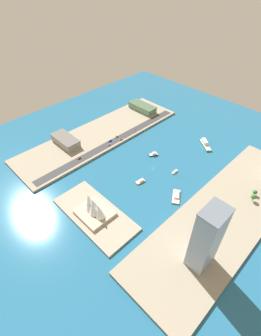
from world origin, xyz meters
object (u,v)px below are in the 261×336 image
Objects in this scene: sailboat_small_white at (175,172)px; pickup_red at (79,158)px; water_taxi_orange at (140,181)px; tower_tall_glass at (207,239)px; sedan_silver at (121,139)px; barge_flat_brown at (176,196)px; hatchback_blue at (110,141)px; carpark_squat_concrete at (66,140)px; traffic_light_waterfront at (136,131)px; ferry_green_doubledeck at (205,144)px; taxi_yellow_cab at (117,137)px; van_white at (109,145)px; terminal_long_green at (142,107)px; patrol_launch_navy at (154,154)px; opera_landmark at (94,208)px.

sailboat_small_white reaches higher than pickup_red.
water_taxi_orange is 108.45m from tower_tall_glass.
water_taxi_orange is at bearing 152.26° from sedan_silver.
barge_flat_brown is 42.34m from water_taxi_orange.
carpark_squat_concrete is at bearing 50.26° from hatchback_blue.
traffic_light_waterfront reaches higher than pickup_red.
ferry_green_doubledeck is 0.61× the size of carpark_squat_concrete.
taxi_yellow_cab is 20.02m from van_white.
van_white is (171.40, -52.23, -30.57)m from tower_tall_glass.
sedan_silver is 19.32m from van_white.
barge_flat_brown is at bearing 167.64° from taxi_yellow_cab.
barge_flat_brown is 0.83× the size of ferry_green_doubledeck.
sedan_silver is at bearing 114.61° from terminal_long_green.
pickup_red is at bearing 56.44° from ferry_green_doubledeck.
sailboat_small_white is 147.49m from terminal_long_green.
terminal_long_green is at bearing -35.52° from barge_flat_brown.
taxi_yellow_cab is (80.21, -37.46, 2.33)m from water_taxi_orange.
patrol_launch_navy is 0.48× the size of ferry_green_doubledeck.
traffic_light_waterfront is (-8.95, -87.98, 3.37)m from pickup_red.
pickup_red is 50.42m from hatchback_blue.
sailboat_small_white reaches higher than van_white.
traffic_light_waterfront reaches higher than barge_flat_brown.
carpark_squat_concrete is 123.88m from opera_landmark.
opera_landmark reaches higher than sailboat_small_white.
traffic_light_waterfront is at bearing -30.03° from tower_tall_glass.
taxi_yellow_cab reaches higher than water_taxi_orange.
hatchback_blue is at bearing -50.08° from van_white.
barge_flat_brown is 114.89m from van_white.
opera_landmark is (-68.68, 126.13, 2.88)m from traffic_light_waterfront.
opera_landmark is (12.04, 173.33, 7.50)m from ferry_green_doubledeck.
hatchback_blue is (-29.17, 92.44, -3.60)m from terminal_long_green.
hatchback_blue is at bearing 20.35° from patrol_launch_navy.
ferry_green_doubledeck is at bearing -93.97° from opera_landmark.
sedan_silver is 1.09× the size of van_white.
taxi_yellow_cab is at bearing 1.99° from sedan_silver.
water_taxi_orange is (-21.56, 46.34, -0.27)m from patrol_launch_navy.
hatchback_blue reaches higher than taxi_yellow_cab.
patrol_launch_navy is 2.62× the size of van_white.
taxi_yellow_cab is at bearing -87.82° from pickup_red.
traffic_light_waterfront is at bearing 125.69° from terminal_long_green.
traffic_light_waterfront is at bearing -18.94° from patrol_launch_navy.
water_taxi_orange is at bearing 165.89° from van_white.
sedan_silver is at bearing -95.46° from pickup_red.
patrol_launch_navy is at bearing -10.16° from sailboat_small_white.
barge_flat_brown is 4.11× the size of hatchback_blue.
taxi_yellow_cab is 1.00× the size of hatchback_blue.
patrol_launch_navy is 71.81m from barge_flat_brown.
patrol_launch_navy is at bearing -29.55° from barge_flat_brown.
ferry_green_doubledeck is (4.90, -70.30, 1.30)m from sailboat_small_white.
terminal_long_green reaches higher than patrol_launch_navy.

